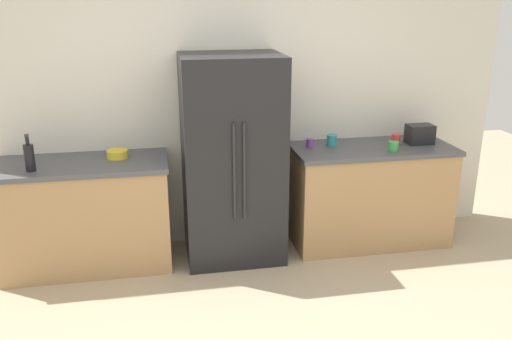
{
  "coord_description": "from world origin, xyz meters",
  "views": [
    {
      "loc": [
        -0.62,
        -2.75,
        2.21
      ],
      "look_at": [
        0.0,
        0.46,
        1.12
      ],
      "focal_mm": 37.53,
      "sensor_mm": 36.0,
      "label": 1
    }
  ],
  "objects_px": {
    "refrigerator": "(233,159)",
    "toaster": "(420,134)",
    "cup_a": "(393,147)",
    "bowl_a": "(117,154)",
    "cup_c": "(310,143)",
    "cup_d": "(396,140)",
    "cup_b": "(332,140)",
    "bottle_a": "(29,157)"
  },
  "relations": [
    {
      "from": "cup_b",
      "to": "cup_c",
      "type": "height_order",
      "value": "cup_b"
    },
    {
      "from": "refrigerator",
      "to": "bottle_a",
      "type": "xyz_separation_m",
      "value": [
        -1.58,
        -0.12,
        0.15
      ]
    },
    {
      "from": "cup_a",
      "to": "cup_c",
      "type": "distance_m",
      "value": 0.71
    },
    {
      "from": "cup_d",
      "to": "refrigerator",
      "type": "bearing_deg",
      "value": -179.32
    },
    {
      "from": "cup_a",
      "to": "bowl_a",
      "type": "height_order",
      "value": "cup_a"
    },
    {
      "from": "bottle_a",
      "to": "cup_c",
      "type": "distance_m",
      "value": 2.3
    },
    {
      "from": "cup_c",
      "to": "bottle_a",
      "type": "bearing_deg",
      "value": -173.98
    },
    {
      "from": "refrigerator",
      "to": "bowl_a",
      "type": "bearing_deg",
      "value": 173.61
    },
    {
      "from": "refrigerator",
      "to": "bottle_a",
      "type": "height_order",
      "value": "refrigerator"
    },
    {
      "from": "cup_b",
      "to": "cup_d",
      "type": "relative_size",
      "value": 0.96
    },
    {
      "from": "toaster",
      "to": "refrigerator",
      "type": "bearing_deg",
      "value": -178.44
    },
    {
      "from": "cup_a",
      "to": "toaster",
      "type": "bearing_deg",
      "value": 29.98
    },
    {
      "from": "refrigerator",
      "to": "cup_a",
      "type": "xyz_separation_m",
      "value": [
        1.37,
        -0.15,
        0.08
      ]
    },
    {
      "from": "refrigerator",
      "to": "cup_d",
      "type": "relative_size",
      "value": 16.8
    },
    {
      "from": "bottle_a",
      "to": "cup_a",
      "type": "xyz_separation_m",
      "value": [
        2.95,
        -0.03,
        -0.07
      ]
    },
    {
      "from": "bottle_a",
      "to": "cup_d",
      "type": "xyz_separation_m",
      "value": [
        3.05,
        0.14,
        -0.06
      ]
    },
    {
      "from": "toaster",
      "to": "cup_d",
      "type": "xyz_separation_m",
      "value": [
        -0.24,
        -0.03,
        -0.03
      ]
    },
    {
      "from": "toaster",
      "to": "cup_b",
      "type": "relative_size",
      "value": 2.32
    },
    {
      "from": "bowl_a",
      "to": "bottle_a",
      "type": "bearing_deg",
      "value": -160.17
    },
    {
      "from": "cup_a",
      "to": "cup_d",
      "type": "height_order",
      "value": "cup_d"
    },
    {
      "from": "toaster",
      "to": "cup_d",
      "type": "relative_size",
      "value": 2.23
    },
    {
      "from": "bottle_a",
      "to": "bowl_a",
      "type": "distance_m",
      "value": 0.68
    },
    {
      "from": "toaster",
      "to": "cup_b",
      "type": "distance_m",
      "value": 0.81
    },
    {
      "from": "cup_b",
      "to": "cup_a",
      "type": "bearing_deg",
      "value": -29.99
    },
    {
      "from": "cup_a",
      "to": "cup_b",
      "type": "height_order",
      "value": "cup_b"
    },
    {
      "from": "refrigerator",
      "to": "bowl_a",
      "type": "distance_m",
      "value": 0.95
    },
    {
      "from": "cup_b",
      "to": "bowl_a",
      "type": "distance_m",
      "value": 1.85
    },
    {
      "from": "toaster",
      "to": "cup_d",
      "type": "height_order",
      "value": "toaster"
    },
    {
      "from": "refrigerator",
      "to": "bowl_a",
      "type": "height_order",
      "value": "refrigerator"
    },
    {
      "from": "refrigerator",
      "to": "cup_b",
      "type": "height_order",
      "value": "refrigerator"
    },
    {
      "from": "bottle_a",
      "to": "bowl_a",
      "type": "xyz_separation_m",
      "value": [
        0.63,
        0.23,
        -0.08
      ]
    },
    {
      "from": "bottle_a",
      "to": "cup_b",
      "type": "relative_size",
      "value": 2.89
    },
    {
      "from": "cup_d",
      "to": "bowl_a",
      "type": "distance_m",
      "value": 2.42
    },
    {
      "from": "bowl_a",
      "to": "cup_d",
      "type": "bearing_deg",
      "value": -2.1
    },
    {
      "from": "cup_c",
      "to": "cup_d",
      "type": "relative_size",
      "value": 0.71
    },
    {
      "from": "refrigerator",
      "to": "toaster",
      "type": "distance_m",
      "value": 1.72
    },
    {
      "from": "cup_c",
      "to": "bowl_a",
      "type": "xyz_separation_m",
      "value": [
        -1.65,
        -0.01,
        -0.0
      ]
    },
    {
      "from": "cup_d",
      "to": "cup_c",
      "type": "bearing_deg",
      "value": 172.37
    },
    {
      "from": "bottle_a",
      "to": "cup_a",
      "type": "distance_m",
      "value": 2.95
    },
    {
      "from": "cup_a",
      "to": "cup_d",
      "type": "xyz_separation_m",
      "value": [
        0.1,
        0.17,
        0.01
      ]
    },
    {
      "from": "refrigerator",
      "to": "bowl_a",
      "type": "xyz_separation_m",
      "value": [
        -0.95,
        0.11,
        0.07
      ]
    },
    {
      "from": "refrigerator",
      "to": "cup_c",
      "type": "relative_size",
      "value": 23.73
    }
  ]
}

